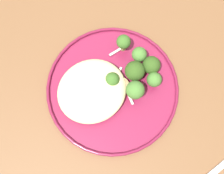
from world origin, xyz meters
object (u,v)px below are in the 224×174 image
object	(u,v)px
seared_scallop_front_small	(90,91)
broccoli_floret_right_tilted	(133,69)
dinner_plate	(112,88)
seared_scallop_tiny_bay	(122,85)
broccoli_floret_tall_stalk	(151,65)
seared_scallop_on_noodles	(78,83)
broccoli_floret_front_edge	(154,80)
broccoli_floret_rear_charred	(124,42)
broccoli_floret_small_sprig	(139,55)
seared_scallop_left_edge	(103,81)
broccoli_floret_center_pile	(135,90)
broccoli_floret_left_leaning	(112,80)

from	to	relation	value
seared_scallop_front_small	broccoli_floret_right_tilted	bearing A→B (deg)	171.65
seared_scallop_front_small	dinner_plate	bearing A→B (deg)	158.63
seared_scallop_tiny_bay	broccoli_floret_tall_stalk	size ratio (longest dim) A/B	0.60
seared_scallop_tiny_bay	seared_scallop_on_noodles	size ratio (longest dim) A/B	0.91
broccoli_floret_front_edge	seared_scallop_tiny_bay	bearing A→B (deg)	-26.49
seared_scallop_on_noodles	broccoli_floret_right_tilted	world-z (taller)	broccoli_floret_right_tilted
broccoli_floret_rear_charred	broccoli_floret_small_sprig	size ratio (longest dim) A/B	1.00
broccoli_floret_small_sprig	seared_scallop_left_edge	bearing A→B (deg)	1.54
broccoli_floret_right_tilted	seared_scallop_on_noodles	bearing A→B (deg)	-21.11
broccoli_floret_center_pile	broccoli_floret_right_tilted	bearing A→B (deg)	-120.60
seared_scallop_front_small	broccoli_floret_right_tilted	distance (m)	0.10
seared_scallop_left_edge	broccoli_floret_left_leaning	xyz separation A→B (m)	(-0.02, 0.01, 0.02)
broccoli_floret_right_tilted	broccoli_floret_left_leaning	world-z (taller)	broccoli_floret_right_tilted
broccoli_floret_center_pile	broccoli_floret_tall_stalk	bearing A→B (deg)	-155.48
broccoli_floret_right_tilted	broccoli_floret_rear_charred	world-z (taller)	broccoli_floret_right_tilted
dinner_plate	broccoli_floret_left_leaning	world-z (taller)	broccoli_floret_left_leaning
broccoli_floret_center_pile	seared_scallop_tiny_bay	bearing A→B (deg)	-67.05
seared_scallop_on_noodles	broccoli_floret_front_edge	distance (m)	0.16
broccoli_floret_front_edge	broccoli_floret_small_sprig	size ratio (longest dim) A/B	0.87
dinner_plate	seared_scallop_front_small	distance (m)	0.05
broccoli_floret_left_leaning	broccoli_floret_rear_charred	size ratio (longest dim) A/B	0.85
broccoli_floret_front_edge	broccoli_floret_tall_stalk	size ratio (longest dim) A/B	0.88
seared_scallop_tiny_bay	broccoli_floret_small_sprig	world-z (taller)	broccoli_floret_small_sprig
broccoli_floret_rear_charred	broccoli_floret_right_tilted	bearing A→B (deg)	75.56
broccoli_floret_left_leaning	broccoli_floret_front_edge	bearing A→B (deg)	146.82
dinner_plate	seared_scallop_front_small	bearing A→B (deg)	-21.37
seared_scallop_left_edge	broccoli_floret_rear_charred	distance (m)	0.09
broccoli_floret_front_edge	broccoli_floret_rear_charred	distance (m)	0.10
seared_scallop_tiny_bay	broccoli_floret_right_tilted	xyz separation A→B (m)	(-0.04, -0.01, 0.02)
broccoli_floret_left_leaning	broccoli_floret_small_sprig	world-z (taller)	broccoli_floret_small_sprig
seared_scallop_front_small	broccoli_floret_small_sprig	size ratio (longest dim) A/B	0.47
seared_scallop_tiny_bay	broccoli_floret_center_pile	xyz separation A→B (m)	(-0.01, 0.03, 0.03)
broccoli_floret_left_leaning	broccoli_floret_small_sprig	size ratio (longest dim) A/B	0.86
broccoli_floret_center_pile	broccoli_floret_small_sprig	xyz separation A→B (m)	(-0.05, -0.06, -0.01)
broccoli_floret_rear_charred	broccoli_floret_tall_stalk	bearing A→B (deg)	105.90
seared_scallop_left_edge	broccoli_floret_left_leaning	distance (m)	0.03
broccoli_floret_right_tilted	broccoli_floret_tall_stalk	world-z (taller)	broccoli_floret_right_tilted
dinner_plate	broccoli_floret_left_leaning	size ratio (longest dim) A/B	6.49
broccoli_floret_tall_stalk	broccoli_floret_rear_charred	size ratio (longest dim) A/B	0.98
seared_scallop_tiny_bay	broccoli_floret_tall_stalk	bearing A→B (deg)	178.90
broccoli_floret_front_edge	broccoli_floret_right_tilted	bearing A→B (deg)	-59.28
broccoli_floret_front_edge	broccoli_floret_tall_stalk	bearing A→B (deg)	-113.55
broccoli_floret_tall_stalk	broccoli_floret_rear_charred	xyz separation A→B (m)	(0.02, -0.07, 0.00)
dinner_plate	broccoli_floret_tall_stalk	xyz separation A→B (m)	(-0.09, 0.01, 0.03)
broccoli_floret_center_pile	broccoli_floret_rear_charred	bearing A→B (deg)	-111.26
broccoli_floret_front_edge	broccoli_floret_center_pile	bearing A→B (deg)	-1.25
seared_scallop_on_noodles	broccoli_floret_tall_stalk	xyz separation A→B (m)	(-0.15, 0.06, 0.02)
broccoli_floret_front_edge	broccoli_floret_rear_charred	xyz separation A→B (m)	(0.01, -0.10, 0.01)
broccoli_floret_right_tilted	broccoli_floret_center_pile	distance (m)	0.05
seared_scallop_tiny_bay	broccoli_floret_center_pile	size ratio (longest dim) A/B	0.50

